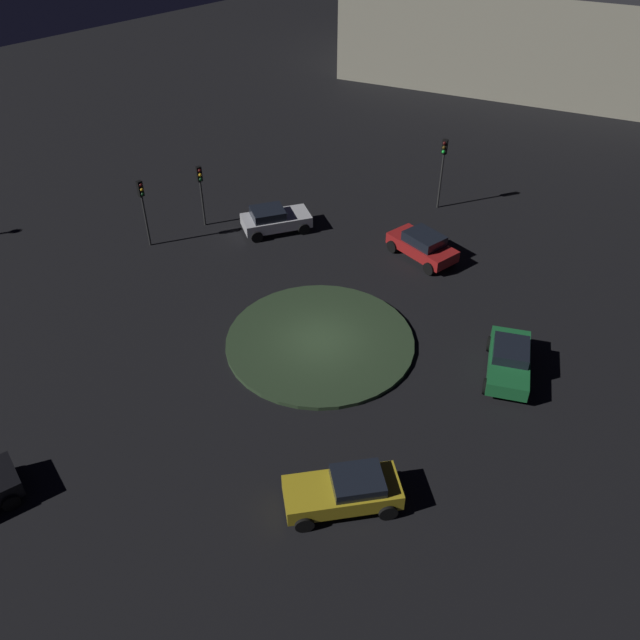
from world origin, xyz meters
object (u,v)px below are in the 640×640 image
at_px(car_yellow, 345,491).
at_px(traffic_light_west_near, 201,184).
at_px(car_green, 509,360).
at_px(traffic_light_north, 443,160).
at_px(traffic_light_west, 143,200).
at_px(store_building, 560,26).
at_px(car_white, 274,219).
at_px(car_red, 423,245).

bearing_deg(car_yellow, traffic_light_west_near, -78.30).
relative_size(car_green, traffic_light_north, 0.98).
distance_m(traffic_light_north, traffic_light_west, 17.79).
bearing_deg(traffic_light_west_near, traffic_light_west, -83.32).
bearing_deg(store_building, car_white, 72.49).
bearing_deg(store_building, car_yellow, 90.12).
xyz_separation_m(car_yellow, traffic_light_west, (-20.27, 4.74, 2.12)).
distance_m(car_white, car_green, 16.69).
relative_size(traffic_light_west, traffic_light_west_near, 1.06).
relative_size(traffic_light_west, store_building, 0.10).
xyz_separation_m(traffic_light_north, store_building, (-8.12, 27.04, 1.36)).
height_order(car_green, traffic_light_north, traffic_light_north).
height_order(car_white, traffic_light_north, traffic_light_north).
xyz_separation_m(car_green, traffic_light_north, (-11.70, 9.98, 2.41)).
distance_m(car_white, traffic_light_west_near, 4.71).
xyz_separation_m(car_yellow, traffic_light_north, (-11.54, 20.23, 2.42)).
distance_m(car_white, store_building, 36.63).
bearing_deg(traffic_light_north, car_white, -44.94).
xyz_separation_m(car_white, car_red, (7.96, 3.99, 0.02)).
bearing_deg(car_white, car_red, -37.56).
relative_size(car_red, traffic_light_west, 1.03).
relative_size(car_white, car_green, 1.00).
distance_m(car_green, traffic_light_north, 15.57).
relative_size(car_yellow, store_building, 0.11).
bearing_deg(car_yellow, traffic_light_west, -68.64).
relative_size(car_yellow, traffic_light_west, 1.09).
distance_m(car_white, car_yellow, 19.83).
xyz_separation_m(car_yellow, car_green, (0.16, 10.25, 0.01)).
bearing_deg(store_building, car_green, 95.71).
distance_m(car_yellow, car_green, 10.26).
xyz_separation_m(car_white, store_building, (-3.14, 36.30, 3.77)).
xyz_separation_m(traffic_light_west_near, store_building, (0.28, 38.89, 1.83)).
xyz_separation_m(car_green, store_building, (-19.82, 37.02, 3.77)).
bearing_deg(car_red, car_white, -147.85).
bearing_deg(traffic_light_west, store_building, 84.93).
relative_size(traffic_light_north, traffic_light_west, 1.11).
distance_m(traffic_light_west, traffic_light_west_near, 3.67).
distance_m(car_red, traffic_light_west_near, 13.29).
bearing_deg(car_white, traffic_light_west, 174.74).
xyz_separation_m(car_yellow, traffic_light_west_near, (-19.94, 8.39, 1.95)).
bearing_deg(car_green, car_red, -149.52).
bearing_deg(traffic_light_west, car_yellow, -17.39).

